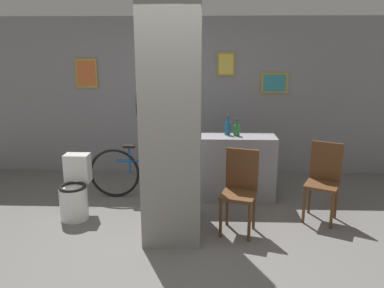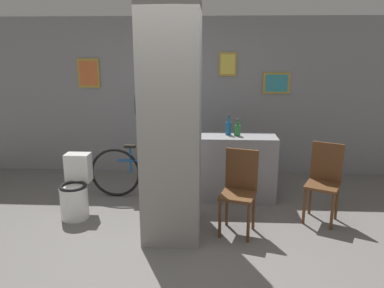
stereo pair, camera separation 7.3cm
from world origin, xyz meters
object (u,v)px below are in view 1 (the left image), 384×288
(toilet, at_px, (75,192))
(chair_by_doorway, at_px, (323,178))
(chair_near_pillar, at_px, (240,188))
(bottle_tall, at_px, (228,127))
(bicycle, at_px, (146,173))

(toilet, distance_m, chair_by_doorway, 3.13)
(chair_near_pillar, xyz_separation_m, bottle_tall, (-0.09, 1.05, 0.49))
(bottle_tall, bearing_deg, toilet, -159.29)
(bottle_tall, bearing_deg, chair_near_pillar, -84.93)
(toilet, bearing_deg, chair_by_doorway, 0.99)
(bicycle, bearing_deg, chair_near_pillar, -37.80)
(chair_by_doorway, xyz_separation_m, bicycle, (-2.32, 0.61, -0.16))
(chair_near_pillar, bearing_deg, chair_by_doorway, 34.93)
(chair_near_pillar, distance_m, bottle_tall, 1.16)
(chair_by_doorway, bearing_deg, bottle_tall, 175.92)
(toilet, bearing_deg, bicycle, 39.65)
(bicycle, distance_m, bottle_tall, 1.33)
(chair_by_doorway, bearing_deg, bicycle, -168.25)
(chair_by_doorway, distance_m, bicycle, 2.40)
(chair_by_doorway, relative_size, bottle_tall, 3.41)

